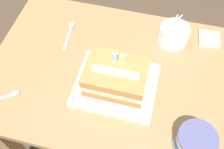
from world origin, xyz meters
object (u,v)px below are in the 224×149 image
at_px(napkin_pile, 209,39).
at_px(foil_tray, 116,86).
at_px(serving_spoon_near_tray, 9,95).
at_px(ice_cream_tub, 194,143).
at_px(serving_spoon_by_bowls, 70,29).
at_px(bowl_stack, 174,34).
at_px(birthday_cake, 116,77).

bearing_deg(napkin_pile, foil_tray, -135.75).
height_order(foil_tray, serving_spoon_near_tray, foil_tray).
bearing_deg(napkin_pile, ice_cream_tub, -94.44).
xyz_separation_m(serving_spoon_near_tray, serving_spoon_by_bowls, (0.12, 0.38, 0.00)).
bearing_deg(foil_tray, ice_cream_tub, -30.02).
distance_m(serving_spoon_near_tray, napkin_pile, 0.87).
distance_m(bowl_stack, serving_spoon_by_bowls, 0.46).
xyz_separation_m(birthday_cake, serving_spoon_by_bowls, (-0.27, 0.24, -0.07)).
xyz_separation_m(foil_tray, ice_cream_tub, (0.30, -0.17, 0.05)).
relative_size(foil_tray, napkin_pile, 3.19).
relative_size(ice_cream_tub, napkin_pile, 1.29).
relative_size(foil_tray, serving_spoon_near_tray, 2.19).
xyz_separation_m(bowl_stack, serving_spoon_by_bowls, (-0.46, -0.05, -0.03)).
distance_m(foil_tray, serving_spoon_by_bowls, 0.36).
relative_size(bowl_stack, ice_cream_tub, 1.06).
relative_size(foil_tray, ice_cream_tub, 2.47).
distance_m(ice_cream_tub, serving_spoon_by_bowls, 0.71).
height_order(serving_spoon_by_bowls, napkin_pile, napkin_pile).
height_order(serving_spoon_near_tray, serving_spoon_by_bowls, serving_spoon_by_bowls).
bearing_deg(serving_spoon_by_bowls, foil_tray, -41.69).
distance_m(ice_cream_tub, serving_spoon_near_tray, 0.69).
bearing_deg(birthday_cake, serving_spoon_near_tray, -160.14).
distance_m(foil_tray, ice_cream_tub, 0.35).
height_order(foil_tray, serving_spoon_by_bowls, foil_tray).
height_order(birthday_cake, serving_spoon_by_bowls, birthday_cake).
height_order(birthday_cake, napkin_pile, birthday_cake).
bearing_deg(foil_tray, birthday_cake, 90.00).
distance_m(foil_tray, napkin_pile, 0.48).
bearing_deg(serving_spoon_near_tray, serving_spoon_by_bowls, 72.87).
xyz_separation_m(serving_spoon_by_bowls, napkin_pile, (0.61, 0.09, 0.00)).
relative_size(birthday_cake, napkin_pile, 2.31).
relative_size(ice_cream_tub, serving_spoon_near_tray, 0.89).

